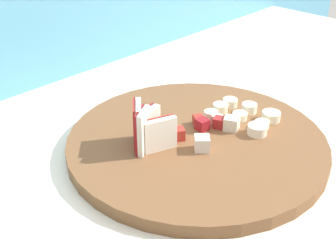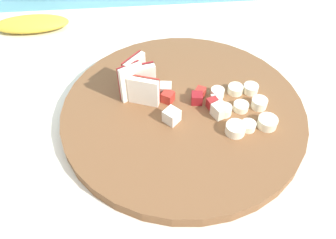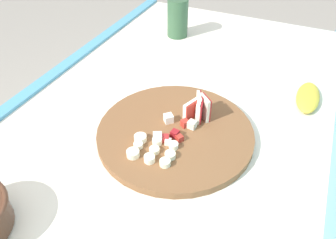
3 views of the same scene
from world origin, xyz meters
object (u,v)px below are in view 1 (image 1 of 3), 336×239
at_px(cutting_board, 196,143).
at_px(banana_slice_rows, 244,116).
at_px(apple_wedge_fan, 147,129).
at_px(apple_dice_pile, 203,129).

distance_m(cutting_board, banana_slice_rows, 0.10).
bearing_deg(apple_wedge_fan, apple_dice_pile, -23.42).
bearing_deg(cutting_board, apple_wedge_fan, 153.66).
relative_size(cutting_board, apple_dice_pile, 3.73).
bearing_deg(banana_slice_rows, cutting_board, 167.70).
bearing_deg(apple_dice_pile, cutting_board, 175.51).
relative_size(apple_wedge_fan, banana_slice_rows, 0.59).
xyz_separation_m(cutting_board, apple_dice_pile, (0.01, -0.00, 0.02)).
distance_m(cutting_board, apple_dice_pile, 0.02).
height_order(apple_dice_pile, banana_slice_rows, apple_dice_pile).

